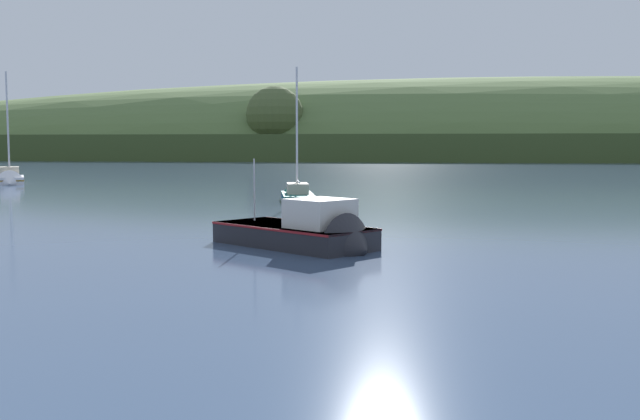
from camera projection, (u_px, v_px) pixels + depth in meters
far_shoreline_hill at (476, 157)px, 200.73m from camera, size 567.72×144.92×43.25m
sailboat_midwater_white at (297, 198)px, 48.51m from camera, size 2.72×6.64×9.52m
sailboat_far_left at (10, 180)px, 69.60m from camera, size 5.08×7.24×11.49m
fishing_boat_moored at (307, 238)px, 26.60m from camera, size 6.63×6.33×4.18m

